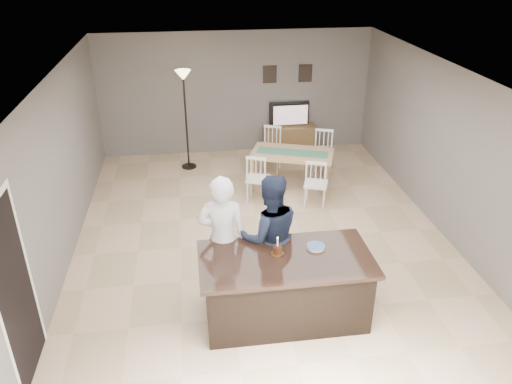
{
  "coord_description": "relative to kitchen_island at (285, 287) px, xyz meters",
  "views": [
    {
      "loc": [
        -1.08,
        -6.8,
        4.39
      ],
      "look_at": [
        -0.16,
        -0.3,
        1.06
      ],
      "focal_mm": 35.0,
      "sensor_mm": 36.0,
      "label": 1
    }
  ],
  "objects": [
    {
      "name": "floor",
      "position": [
        0.0,
        1.8,
        -0.45
      ],
      "size": [
        8.0,
        8.0,
        0.0
      ],
      "primitive_type": "plane",
      "color": "tan",
      "rests_on": "ground"
    },
    {
      "name": "room_shell",
      "position": [
        0.0,
        1.8,
        1.22
      ],
      "size": [
        8.0,
        8.0,
        8.0
      ],
      "color": "slate",
      "rests_on": "floor"
    },
    {
      "name": "kitchen_island",
      "position": [
        0.0,
        0.0,
        0.0
      ],
      "size": [
        2.15,
        1.1,
        0.9
      ],
      "color": "black",
      "rests_on": "floor"
    },
    {
      "name": "tv_console",
      "position": [
        1.2,
        5.57,
        -0.15
      ],
      "size": [
        1.2,
        0.4,
        0.6
      ],
      "primitive_type": "cube",
      "color": "brown",
      "rests_on": "floor"
    },
    {
      "name": "television",
      "position": [
        1.2,
        5.64,
        0.41
      ],
      "size": [
        0.91,
        0.12,
        0.53
      ],
      "primitive_type": "imported",
      "rotation": [
        0.0,
        0.0,
        3.14
      ],
      "color": "black",
      "rests_on": "tv_console"
    },
    {
      "name": "tv_screen_glow",
      "position": [
        1.2,
        5.56,
        0.42
      ],
      "size": [
        0.78,
        0.0,
        0.78
      ],
      "primitive_type": "plane",
      "rotation": [
        1.57,
        0.0,
        3.14
      ],
      "color": "orange",
      "rests_on": "tv_console"
    },
    {
      "name": "picture_frames",
      "position": [
        1.15,
        5.78,
        1.3
      ],
      "size": [
        1.1,
        0.02,
        0.38
      ],
      "color": "black",
      "rests_on": "room_shell"
    },
    {
      "name": "doorway",
      "position": [
        -2.99,
        -0.5,
        0.8
      ],
      "size": [
        0.0,
        2.1,
        2.65
      ],
      "color": "black",
      "rests_on": "floor"
    },
    {
      "name": "woman",
      "position": [
        -0.74,
        0.55,
        0.44
      ],
      "size": [
        0.71,
        0.53,
        1.8
      ],
      "primitive_type": "imported",
      "rotation": [
        0.0,
        0.0,
        2.99
      ],
      "color": "silver",
      "rests_on": "floor"
    },
    {
      "name": "man",
      "position": [
        -0.11,
        0.55,
        0.43
      ],
      "size": [
        0.88,
        0.7,
        1.76
      ],
      "primitive_type": "imported",
      "rotation": [
        0.0,
        0.0,
        3.18
      ],
      "color": "#171E33",
      "rests_on": "floor"
    },
    {
      "name": "birthday_cake",
      "position": [
        -0.09,
        0.11,
        0.5
      ],
      "size": [
        0.15,
        0.15,
        0.24
      ],
      "color": "gold",
      "rests_on": "kitchen_island"
    },
    {
      "name": "plate_stack",
      "position": [
        0.42,
        0.16,
        0.46
      ],
      "size": [
        0.23,
        0.23,
        0.04
      ],
      "color": "white",
      "rests_on": "kitchen_island"
    },
    {
      "name": "dining_table",
      "position": [
        0.86,
        3.71,
        0.15
      ],
      "size": [
        1.99,
        2.15,
        0.95
      ],
      "rotation": [
        0.0,
        0.0,
        -0.34
      ],
      "color": "tan",
      "rests_on": "floor"
    },
    {
      "name": "floor_lamp",
      "position": [
        -1.13,
        4.97,
        1.17
      ],
      "size": [
        0.31,
        0.31,
        2.09
      ],
      "color": "black",
      "rests_on": "floor"
    }
  ]
}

